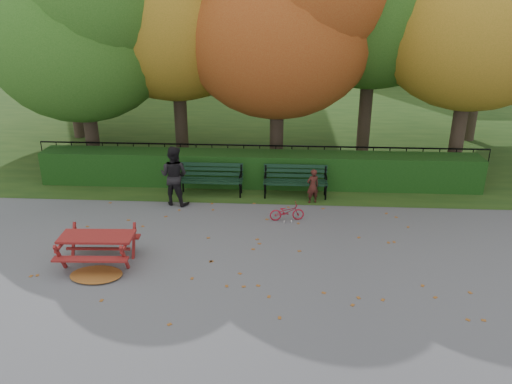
# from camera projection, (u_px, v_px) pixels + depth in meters

# --- Properties ---
(ground) EXTENTS (90.00, 90.00, 0.00)m
(ground) POSITION_uv_depth(u_px,v_px,m) (247.00, 258.00, 10.93)
(ground) COLOR slate
(ground) RESTS_ON ground
(grass_strip) EXTENTS (90.00, 90.00, 0.00)m
(grass_strip) POSITION_uv_depth(u_px,v_px,m) (270.00, 114.00, 23.91)
(grass_strip) COLOR #1C3A13
(grass_strip) RESTS_ON ground
(hedge) EXTENTS (13.00, 0.90, 1.00)m
(hedge) POSITION_uv_depth(u_px,v_px,m) (258.00, 169.00, 14.92)
(hedge) COLOR black
(hedge) RESTS_ON ground
(iron_fence) EXTENTS (14.00, 0.04, 1.02)m
(iron_fence) POSITION_uv_depth(u_px,v_px,m) (260.00, 160.00, 15.65)
(iron_fence) COLOR black
(iron_fence) RESTS_ON ground
(tree_a) EXTENTS (5.88, 5.60, 7.48)m
(tree_a) POSITION_uv_depth(u_px,v_px,m) (85.00, 25.00, 14.72)
(tree_a) COLOR #32251C
(tree_a) RESTS_ON ground
(tree_c) EXTENTS (6.30, 6.00, 8.00)m
(tree_c) POSITION_uv_depth(u_px,v_px,m) (290.00, 14.00, 14.62)
(tree_c) COLOR #32251C
(tree_c) RESTS_ON ground
(tree_e) EXTENTS (6.09, 5.80, 8.16)m
(tree_e) POSITION_uv_depth(u_px,v_px,m) (492.00, 5.00, 14.03)
(tree_e) COLOR #32251C
(tree_e) RESTS_ON ground
(bench_left) EXTENTS (1.80, 0.57, 0.88)m
(bench_left) POSITION_uv_depth(u_px,v_px,m) (211.00, 177.00, 14.24)
(bench_left) COLOR black
(bench_left) RESTS_ON ground
(bench_right) EXTENTS (1.80, 0.57, 0.88)m
(bench_right) POSITION_uv_depth(u_px,v_px,m) (295.00, 178.00, 14.11)
(bench_right) COLOR black
(bench_right) RESTS_ON ground
(picnic_table) EXTENTS (1.59, 1.31, 0.75)m
(picnic_table) POSITION_uv_depth(u_px,v_px,m) (97.00, 242.00, 10.53)
(picnic_table) COLOR maroon
(picnic_table) RESTS_ON ground
(leaf_pile) EXTENTS (1.29, 1.13, 0.07)m
(leaf_pile) POSITION_uv_depth(u_px,v_px,m) (96.00, 275.00, 10.20)
(leaf_pile) COLOR brown
(leaf_pile) RESTS_ON ground
(leaf_scatter) EXTENTS (9.00, 5.70, 0.01)m
(leaf_scatter) POSITION_uv_depth(u_px,v_px,m) (248.00, 251.00, 11.21)
(leaf_scatter) COLOR brown
(leaf_scatter) RESTS_ON ground
(child) EXTENTS (0.42, 0.36, 0.98)m
(child) POSITION_uv_depth(u_px,v_px,m) (313.00, 186.00, 13.63)
(child) COLOR #401A14
(child) RESTS_ON ground
(adult) EXTENTS (0.93, 0.81, 1.64)m
(adult) POSITION_uv_depth(u_px,v_px,m) (174.00, 176.00, 13.44)
(adult) COLOR black
(adult) RESTS_ON ground
(bicycle) EXTENTS (0.92, 0.44, 0.46)m
(bicycle) POSITION_uv_depth(u_px,v_px,m) (287.00, 212.00, 12.66)
(bicycle) COLOR #A20F23
(bicycle) RESTS_ON ground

